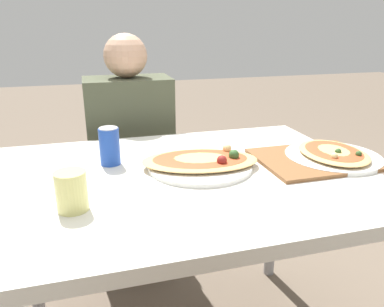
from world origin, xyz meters
name	(u,v)px	position (x,y,z in m)	size (l,w,h in m)	color
dining_table	(182,196)	(0.00, 0.00, 0.68)	(1.19, 0.87, 0.75)	silver
chair_far_seated	(130,169)	(-0.08, 0.76, 0.49)	(0.40, 0.40, 0.85)	#3F2D1E
person_seated	(131,139)	(-0.08, 0.65, 0.68)	(0.39, 0.26, 1.16)	#2D2D38
pizza_main	(201,162)	(0.07, 0.04, 0.77)	(0.41, 0.34, 0.06)	white
soda_can	(110,146)	(-0.21, 0.15, 0.82)	(0.07, 0.07, 0.12)	#1E47B2
drink_glass	(72,191)	(-0.32, -0.15, 0.80)	(0.08, 0.08, 0.10)	#E0DB7F
serving_tray	(315,159)	(0.46, -0.01, 0.76)	(0.38, 0.30, 0.01)	brown
pizza_second	(333,154)	(0.53, -0.01, 0.77)	(0.32, 0.32, 0.05)	white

